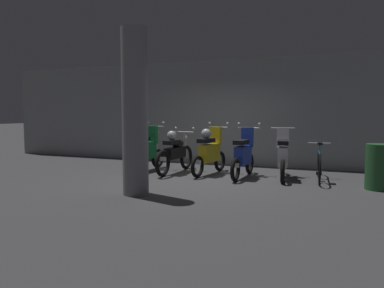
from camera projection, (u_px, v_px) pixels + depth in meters
ground_plane at (199, 179)px, 8.38m from camera, size 80.00×80.00×0.00m
back_wall at (231, 112)px, 10.75m from camera, size 16.00×0.30×3.08m
motorbike_slot_0 at (146, 151)px, 9.64m from camera, size 0.58×1.68×1.29m
motorbike_slot_1 at (175, 152)px, 9.27m from camera, size 0.59×1.95×1.15m
motorbike_slot_2 at (210, 152)px, 9.03m from camera, size 0.58×1.67×1.29m
motorbike_slot_3 at (243, 155)px, 8.60m from camera, size 0.59×1.68×1.29m
motorbike_slot_4 at (282, 156)px, 8.45m from camera, size 0.56×1.68×1.18m
bicycle at (319, 165)px, 8.16m from camera, size 0.50×1.73×0.89m
support_pillar at (135, 112)px, 6.72m from camera, size 0.48×0.48×3.08m
trash_bin at (379, 167)px, 7.22m from camera, size 0.49×0.49×0.91m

